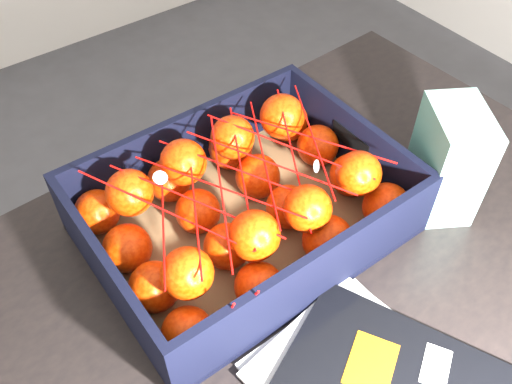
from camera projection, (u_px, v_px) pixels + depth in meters
ground at (252, 363)px, 1.49m from camera, size 3.50×3.50×0.00m
table at (286, 334)px, 0.83m from camera, size 1.24×0.86×0.75m
produce_crate at (244, 214)px, 0.82m from camera, size 0.44×0.33×0.12m
clementine_heap at (246, 199)px, 0.80m from camera, size 0.42×0.31×0.13m
mesh_net at (243, 180)px, 0.75m from camera, size 0.37×0.29×0.10m
retail_carton at (448, 160)px, 0.82m from camera, size 0.13×0.14×0.18m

